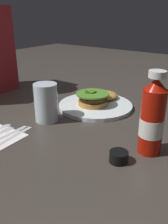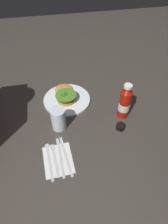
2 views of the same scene
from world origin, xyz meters
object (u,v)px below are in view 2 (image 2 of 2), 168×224
at_px(steak_knife, 60,154).
at_px(burger_sandwich, 65,94).
at_px(ketchup_bottle, 125,103).
at_px(butter_knife, 65,153).
at_px(dinner_plate, 67,100).
at_px(spoon_utensil, 49,156).
at_px(fork_utensil, 55,157).
at_px(napkin, 58,160).
at_px(water_glass, 59,119).
at_px(condiment_cup, 120,127).

bearing_deg(steak_knife, burger_sandwich, -11.15).
bearing_deg(ketchup_bottle, butter_knife, 117.66).
xyz_separation_m(dinner_plate, burger_sandwich, (0.02, 0.01, 0.03)).
relative_size(butter_knife, spoon_utensil, 1.10).
xyz_separation_m(butter_knife, steak_knife, (-0.00, 0.02, 0.00)).
distance_m(dinner_plate, fork_utensil, 0.39).
relative_size(napkin, steak_knife, 0.78).
height_order(dinner_plate, ketchup_bottle, ketchup_bottle).
xyz_separation_m(dinner_plate, butter_knife, (-0.36, 0.06, -0.00)).
height_order(ketchup_bottle, spoon_utensil, ketchup_bottle).
distance_m(dinner_plate, steak_knife, 0.37).
distance_m(ketchup_bottle, butter_knife, 0.40).
height_order(steak_knife, spoon_utensil, same).
xyz_separation_m(butter_knife, fork_utensil, (-0.01, 0.05, -0.00)).
bearing_deg(burger_sandwich, dinner_plate, -161.07).
bearing_deg(napkin, water_glass, -8.24).
distance_m(dinner_plate, water_glass, 0.21).
bearing_deg(ketchup_bottle, napkin, 118.87).
bearing_deg(condiment_cup, fork_utensil, 106.58).
bearing_deg(steak_knife, water_glass, -5.40).
bearing_deg(fork_utensil, spoon_utensil, 68.11).
bearing_deg(spoon_utensil, butter_knife, -89.45).
height_order(burger_sandwich, spoon_utensil, burger_sandwich).
bearing_deg(fork_utensil, butter_knife, -77.12).
bearing_deg(water_glass, napkin, 171.76).
bearing_deg(water_glass, steak_knife, 174.60).
bearing_deg(butter_knife, water_glass, 2.43).
xyz_separation_m(condiment_cup, fork_utensil, (-0.11, 0.36, -0.01)).
distance_m(condiment_cup, spoon_utensil, 0.40).
height_order(ketchup_bottle, steak_knife, ketchup_bottle).
xyz_separation_m(napkin, butter_knife, (0.03, -0.04, 0.00)).
xyz_separation_m(napkin, spoon_utensil, (0.03, 0.04, 0.00)).
xyz_separation_m(butter_knife, spoon_utensil, (-0.00, 0.08, 0.00)).
bearing_deg(spoon_utensil, condiment_cup, -76.02).
distance_m(water_glass, condiment_cup, 0.33).
height_order(butter_knife, spoon_utensil, same).
bearing_deg(steak_knife, napkin, 155.54).
xyz_separation_m(steak_knife, fork_utensil, (-0.01, 0.03, -0.00)).
bearing_deg(steak_knife, butter_knife, -86.15).
bearing_deg(napkin, dinner_plate, -13.60).
xyz_separation_m(ketchup_bottle, steak_knife, (-0.18, 0.37, -0.09)).
xyz_separation_m(burger_sandwich, fork_utensil, (-0.39, 0.10, -0.03)).
distance_m(dinner_plate, napkin, 0.40).
height_order(butter_knife, steak_knife, same).
bearing_deg(fork_utensil, dinner_plate, -16.30).
bearing_deg(steak_knife, condiment_cup, -73.72).
bearing_deg(condiment_cup, napkin, 109.89).
bearing_deg(ketchup_bottle, spoon_utensil, 113.32).
height_order(dinner_plate, condiment_cup, condiment_cup).
xyz_separation_m(burger_sandwich, butter_knife, (-0.38, 0.05, -0.03)).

